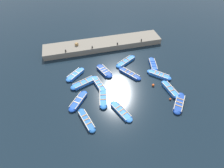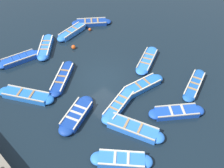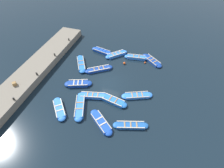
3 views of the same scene
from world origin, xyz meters
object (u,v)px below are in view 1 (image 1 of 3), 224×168
(boat_inner_gap, at_px, (153,65))
(buoy_orange_near, at_px, (153,85))
(boat_alongside, at_px, (75,75))
(bollard_mid_south, at_px, (92,47))
(boat_near_quay, at_px, (103,98))
(boat_tucked, at_px, (87,120))
(boat_centre, at_px, (78,101))
(boat_outer_left, at_px, (170,89))
(boat_end_of_row, at_px, (179,103))
(buoy_yellow_far, at_px, (170,99))
(boat_broadside, at_px, (130,74))
(boat_outer_right, at_px, (99,84))
(boat_drifting, at_px, (159,75))
(boat_bow_out, at_px, (104,71))
(boat_mid_row, at_px, (84,83))
(bollard_south, at_px, (66,51))
(bollard_mid_north, at_px, (117,43))
(bollard_north, at_px, (141,40))
(wooden_crate, at_px, (77,44))
(boat_stern_in, at_px, (126,62))
(boat_far_corner, at_px, (121,111))

(boat_inner_gap, xyz_separation_m, buoy_orange_near, (-3.95, 1.71, -0.02))
(boat_alongside, distance_m, bollard_mid_south, 5.90)
(boat_near_quay, bearing_deg, boat_tucked, 136.68)
(boat_centre, height_order, boat_outer_left, boat_outer_left)
(boat_end_of_row, xyz_separation_m, buoy_yellow_far, (0.85, 0.72, -0.04))
(boat_broadside, xyz_separation_m, boat_outer_left, (-4.19, -4.09, 0.03))
(boat_outer_right, relative_size, boat_drifting, 1.18)
(boat_drifting, bearing_deg, boat_alongside, 75.20)
(boat_bow_out, bearing_deg, boat_outer_right, 152.45)
(buoy_yellow_far, bearing_deg, bollard_mid_south, 31.75)
(boat_bow_out, distance_m, buoy_orange_near, 7.13)
(boat_mid_row, relative_size, buoy_orange_near, 11.69)
(bollard_south, bearing_deg, boat_outer_left, -130.88)
(boat_broadside, xyz_separation_m, bollard_mid_south, (6.51, 4.12, 0.93))
(boat_tucked, distance_m, bollard_mid_north, 14.44)
(boat_centre, bearing_deg, boat_broadside, -67.61)
(boat_mid_row, bearing_deg, boat_inner_gap, -82.87)
(bollard_north, distance_m, bollard_south, 12.46)
(boat_broadside, xyz_separation_m, bollard_north, (6.51, -4.18, 0.93))
(boat_alongside, bearing_deg, boat_bow_out, -93.87)
(bollard_mid_north, height_order, wooden_crate, wooden_crate)
(boat_tucked, xyz_separation_m, boat_near_quay, (2.61, -2.46, 0.03))
(boat_outer_left, xyz_separation_m, boat_near_quay, (0.75, 8.65, -0.01))
(boat_tucked, relative_size, boat_outer_left, 1.05)
(boat_end_of_row, distance_m, boat_mid_row, 12.26)
(bollard_mid_north, height_order, buoy_orange_near, bollard_mid_north)
(boat_stern_in, distance_m, buoy_yellow_far, 8.91)
(boat_far_corner, bearing_deg, boat_drifting, -56.43)
(boat_near_quay, bearing_deg, boat_mid_row, 31.16)
(boat_stern_in, relative_size, boat_mid_row, 0.97)
(boat_outer_right, height_order, buoy_orange_near, boat_outer_right)
(boat_end_of_row, xyz_separation_m, wooden_crate, (14.34, 10.53, 0.97))
(boat_outer_right, height_order, boat_centre, boat_outer_right)
(buoy_yellow_far, bearing_deg, bollard_north, -3.79)
(boat_bow_out, bearing_deg, bollard_north, -55.99)
(buoy_orange_near, bearing_deg, bollard_south, 48.38)
(boat_far_corner, distance_m, bollard_mid_north, 12.75)
(buoy_yellow_far, bearing_deg, boat_drifting, -6.71)
(boat_centre, relative_size, buoy_yellow_far, 13.26)
(boat_near_quay, bearing_deg, buoy_yellow_far, -105.29)
(boat_mid_row, bearing_deg, boat_drifting, -95.59)
(bollard_mid_south, bearing_deg, boat_near_quay, 177.43)
(boat_outer_right, height_order, boat_inner_gap, boat_outer_right)
(boat_drifting, bearing_deg, wooden_crate, 48.40)
(bollard_mid_south, bearing_deg, boat_tucked, 166.97)
(boat_alongside, height_order, bollard_north, bollard_north)
(bollard_north, bearing_deg, boat_near_quay, 138.67)
(boat_tucked, distance_m, bollard_south, 12.66)
(boat_far_corner, xyz_separation_m, boat_centre, (2.71, 4.61, 0.03))
(boat_mid_row, xyz_separation_m, bollard_north, (6.77, -10.67, 0.90))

